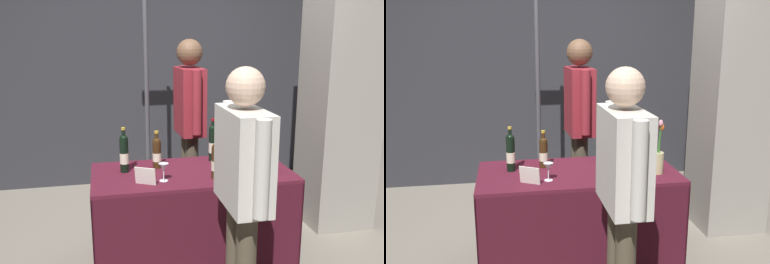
{
  "view_description": "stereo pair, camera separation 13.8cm",
  "coord_description": "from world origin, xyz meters",
  "views": [
    {
      "loc": [
        -0.63,
        -2.93,
        1.76
      ],
      "look_at": [
        0.0,
        0.0,
        1.04
      ],
      "focal_mm": 39.66,
      "sensor_mm": 36.0,
      "label": 1
    },
    {
      "loc": [
        -0.49,
        -2.96,
        1.76
      ],
      "look_at": [
        0.0,
        0.0,
        1.04
      ],
      "focal_mm": 39.66,
      "sensor_mm": 36.0,
      "label": 2
    }
  ],
  "objects": [
    {
      "name": "display_bottle_4",
      "position": [
        -0.49,
        0.09,
        0.88
      ],
      "size": [
        0.07,
        0.07,
        0.34
      ],
      "color": "black",
      "rests_on": "tasting_table"
    },
    {
      "name": "back_partition",
      "position": [
        0.0,
        1.97,
        1.49
      ],
      "size": [
        5.13,
        0.12,
        2.98
      ],
      "primitive_type": "cube",
      "color": "#2D2D33",
      "rests_on": "ground_plane"
    },
    {
      "name": "vendor_presenter",
      "position": [
        0.14,
        0.74,
        1.01
      ],
      "size": [
        0.23,
        0.55,
        1.69
      ],
      "rotation": [
        0.0,
        0.0,
        -1.52
      ],
      "color": "#4C4233",
      "rests_on": "ground_plane"
    },
    {
      "name": "tasting_table",
      "position": [
        0.0,
        0.0,
        0.51
      ],
      "size": [
        1.47,
        0.71,
        0.74
      ],
      "color": "#4C1423",
      "rests_on": "ground_plane"
    },
    {
      "name": "display_bottle_7",
      "position": [
        0.34,
        0.02,
        0.89
      ],
      "size": [
        0.08,
        0.08,
        0.35
      ],
      "color": "black",
      "rests_on": "tasting_table"
    },
    {
      "name": "display_bottle_3",
      "position": [
        0.52,
        0.01,
        0.86
      ],
      "size": [
        0.07,
        0.07,
        0.31
      ],
      "color": "#38230F",
      "rests_on": "tasting_table"
    },
    {
      "name": "display_bottle_6",
      "position": [
        0.52,
        0.15,
        0.88
      ],
      "size": [
        0.07,
        0.07,
        0.33
      ],
      "color": "black",
      "rests_on": "tasting_table"
    },
    {
      "name": "display_bottle_2",
      "position": [
        -0.24,
        0.14,
        0.86
      ],
      "size": [
        0.07,
        0.07,
        0.29
      ],
      "color": "#38230F",
      "rests_on": "tasting_table"
    },
    {
      "name": "display_bottle_5",
      "position": [
        0.24,
        -0.02,
        0.86
      ],
      "size": [
        0.07,
        0.07,
        0.29
      ],
      "color": "#38230F",
      "rests_on": "tasting_table"
    },
    {
      "name": "taster_foreground_right",
      "position": [
        0.13,
        -0.78,
        0.94
      ],
      "size": [
        0.22,
        0.63,
        1.57
      ],
      "rotation": [
        0.0,
        0.0,
        1.58
      ],
      "color": "#4C4233",
      "rests_on": "ground_plane"
    },
    {
      "name": "featured_wine_bottle",
      "position": [
        0.22,
        0.22,
        0.89
      ],
      "size": [
        0.07,
        0.07,
        0.35
      ],
      "color": "black",
      "rests_on": "tasting_table"
    },
    {
      "name": "wine_glass_near_vendor",
      "position": [
        -0.24,
        -0.16,
        0.83
      ],
      "size": [
        0.07,
        0.07,
        0.13
      ],
      "color": "silver",
      "rests_on": "tasting_table"
    },
    {
      "name": "display_bottle_1",
      "position": [
        0.3,
        -0.22,
        0.88
      ],
      "size": [
        0.08,
        0.08,
        0.34
      ],
      "color": "#192333",
      "rests_on": "tasting_table"
    },
    {
      "name": "booth_signpost",
      "position": [
        -0.2,
        1.15,
        1.37
      ],
      "size": [
        0.61,
        0.04,
        2.24
      ],
      "color": "#47474C",
      "rests_on": "ground_plane"
    },
    {
      "name": "flower_vase",
      "position": [
        0.57,
        -0.14,
        0.85
      ],
      "size": [
        0.09,
        0.09,
        0.4
      ],
      "color": "tan",
      "rests_on": "tasting_table"
    },
    {
      "name": "concrete_pillar",
      "position": [
        1.45,
        0.45,
        1.43
      ],
      "size": [
        0.55,
        0.55,
        2.87
      ],
      "primitive_type": "cube",
      "color": "gray",
      "rests_on": "ground_plane"
    },
    {
      "name": "ground_plane",
      "position": [
        0.0,
        0.0,
        0.0
      ],
      "size": [
        12.0,
        12.0,
        0.0
      ],
      "primitive_type": "plane",
      "color": "gray"
    },
    {
      "name": "display_bottle_0",
      "position": [
        0.14,
        -0.18,
        0.87
      ],
      "size": [
        0.07,
        0.07,
        0.32
      ],
      "color": "#38230F",
      "rests_on": "tasting_table"
    },
    {
      "name": "brochure_stand",
      "position": [
        -0.37,
        -0.21,
        0.8
      ],
      "size": [
        0.14,
        0.09,
        0.12
      ],
      "primitive_type": "cube",
      "rotation": [
        -0.13,
        0.0,
        2.64
      ],
      "color": "silver",
      "rests_on": "tasting_table"
    }
  ]
}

